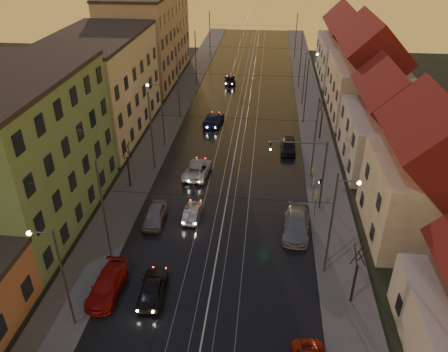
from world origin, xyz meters
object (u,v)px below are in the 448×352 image
(parked_left_2, at_px, (107,285))
(parked_left_3, at_px, (155,215))
(street_lamp_1, at_px, (337,214))
(parked_right_2, at_px, (288,146))
(driving_car_3, at_px, (213,119))
(parked_right_1, at_px, (296,225))
(driving_car_0, at_px, (153,288))
(traffic_light_mast, at_px, (313,166))
(driving_car_2, at_px, (198,169))
(street_lamp_2, at_px, (160,109))
(driving_car_1, at_px, (192,212))
(driving_car_4, at_px, (230,79))
(street_lamp_0, at_px, (57,270))
(street_lamp_3, at_px, (307,73))

(parked_left_2, distance_m, parked_left_3, 9.30)
(street_lamp_1, xyz_separation_m, parked_right_2, (-2.81, 20.00, -4.13))
(driving_car_3, relative_size, parked_right_2, 1.19)
(parked_right_1, bearing_deg, driving_car_0, -135.90)
(parked_right_1, bearing_deg, traffic_light_mast, 75.77)
(street_lamp_1, relative_size, parked_left_2, 1.61)
(driving_car_0, height_order, driving_car_2, driving_car_0)
(street_lamp_1, bearing_deg, parked_left_2, -163.72)
(driving_car_3, bearing_deg, parked_right_2, 150.39)
(traffic_light_mast, bearing_deg, parked_left_3, -165.53)
(street_lamp_2, distance_m, driving_car_1, 16.56)
(driving_car_2, distance_m, driving_car_4, 31.97)
(driving_car_4, height_order, parked_right_2, driving_car_4)
(traffic_light_mast, xyz_separation_m, driving_car_0, (-12.13, -12.78, -3.84))
(parked_left_2, relative_size, parked_right_2, 1.11)
(street_lamp_0, height_order, parked_left_2, street_lamp_0)
(traffic_light_mast, relative_size, driving_car_4, 1.57)
(driving_car_2, bearing_deg, traffic_light_mast, 161.41)
(street_lamp_1, xyz_separation_m, traffic_light_mast, (-1.11, 8.00, -0.29))
(driving_car_3, xyz_separation_m, parked_right_1, (10.24, -23.32, 0.02))
(street_lamp_1, height_order, parked_right_1, street_lamp_1)
(parked_right_1, bearing_deg, driving_car_2, 142.67)
(driving_car_0, bearing_deg, traffic_light_mast, -137.19)
(driving_car_2, height_order, driving_car_3, driving_car_3)
(street_lamp_1, height_order, driving_car_4, street_lamp_1)
(driving_car_0, relative_size, driving_car_2, 0.85)
(driving_car_1, distance_m, driving_car_3, 22.06)
(street_lamp_2, xyz_separation_m, driving_car_1, (6.23, -14.73, -4.27))
(driving_car_1, height_order, parked_left_3, parked_left_3)
(traffic_light_mast, bearing_deg, parked_right_1, -109.09)
(street_lamp_0, relative_size, street_lamp_3, 1.00)
(street_lamp_1, distance_m, parked_right_2, 20.62)
(street_lamp_2, bearing_deg, parked_left_2, -86.42)
(driving_car_3, relative_size, parked_left_3, 1.25)
(driving_car_3, distance_m, parked_left_3, 23.12)
(driving_car_1, height_order, parked_right_2, parked_right_2)
(street_lamp_0, xyz_separation_m, street_lamp_3, (18.21, 44.00, 0.00))
(parked_right_2, bearing_deg, driving_car_1, -121.14)
(parked_right_2, bearing_deg, street_lamp_0, -118.05)
(street_lamp_0, xyz_separation_m, parked_right_2, (15.40, 28.00, -4.13))
(street_lamp_0, xyz_separation_m, driving_car_3, (5.48, 35.32, -4.11))
(driving_car_4, bearing_deg, driving_car_1, 83.53)
(street_lamp_2, xyz_separation_m, traffic_light_mast, (17.10, -12.00, -0.29))
(driving_car_0, bearing_deg, street_lamp_2, -82.34)
(driving_car_0, height_order, parked_right_1, parked_right_1)
(driving_car_2, relative_size, driving_car_4, 1.14)
(driving_car_0, bearing_deg, driving_car_3, -94.58)
(parked_right_2, bearing_deg, street_lamp_2, -179.23)
(driving_car_2, xyz_separation_m, driving_car_3, (0.01, 14.03, 0.04))
(street_lamp_3, bearing_deg, driving_car_2, -119.31)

